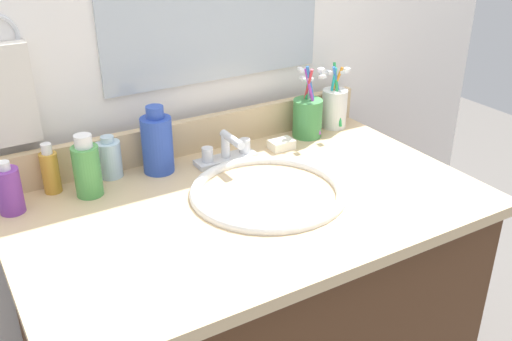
{
  "coord_description": "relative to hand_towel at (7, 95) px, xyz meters",
  "views": [
    {
      "loc": [
        -0.56,
        -0.97,
        1.48
      ],
      "look_at": [
        0.02,
        0.0,
        0.92
      ],
      "focal_mm": 40.87,
      "sensor_mm": 36.0,
      "label": 1
    }
  ],
  "objects": [
    {
      "name": "faucet",
      "position": [
        0.46,
        -0.12,
        -0.19
      ],
      "size": [
        0.16,
        0.1,
        0.08
      ],
      "color": "silver",
      "rests_on": "countertop"
    },
    {
      "name": "bottle_cream_purple",
      "position": [
        -0.05,
        -0.11,
        -0.17
      ],
      "size": [
        0.05,
        0.05,
        0.12
      ],
      "color": "#7A3899",
      "rests_on": "countertop"
    },
    {
      "name": "countertop",
      "position": [
        0.41,
        -0.32,
        -0.23
      ],
      "size": [
        1.02,
        0.63,
        0.03
      ],
      "primitive_type": "cube",
      "color": "#D1B284",
      "rests_on": "vanity_cabinet"
    },
    {
      "name": "cup_white_ceramic",
      "position": [
        0.84,
        -0.07,
        -0.16
      ],
      "size": [
        0.08,
        0.08,
        0.19
      ],
      "color": "white",
      "rests_on": "countertop"
    },
    {
      "name": "bottle_toner_green",
      "position": [
        0.12,
        -0.11,
        -0.16
      ],
      "size": [
        0.06,
        0.06,
        0.14
      ],
      "color": "#4C9E4C",
      "rests_on": "countertop"
    },
    {
      "name": "sink_basin",
      "position": [
        0.46,
        -0.32,
        -0.25
      ],
      "size": [
        0.35,
        0.35,
        0.11
      ],
      "color": "white",
      "rests_on": "countertop"
    },
    {
      "name": "back_wall",
      "position": [
        0.41,
        0.04,
        -0.42
      ],
      "size": [
        2.12,
        0.04,
        1.3
      ],
      "primitive_type": "cube",
      "color": "white",
      "rests_on": "ground_plane"
    },
    {
      "name": "hand_towel",
      "position": [
        0.0,
        0.0,
        0.0
      ],
      "size": [
        0.11,
        0.04,
        0.22
      ],
      "primitive_type": "cube",
      "color": "silver"
    },
    {
      "name": "bottle_gel_clear",
      "position": [
        0.19,
        -0.05,
        -0.17
      ],
      "size": [
        0.06,
        0.06,
        0.1
      ],
      "color": "silver",
      "rests_on": "countertop"
    },
    {
      "name": "soap_bar",
      "position": [
        0.62,
        -0.12,
        -0.21
      ],
      "size": [
        0.06,
        0.04,
        0.02
      ],
      "primitive_type": "cube",
      "color": "white",
      "rests_on": "countertop"
    },
    {
      "name": "bottle_oil_amber",
      "position": [
        0.05,
        -0.06,
        -0.17
      ],
      "size": [
        0.04,
        0.04,
        0.12
      ],
      "color": "gold",
      "rests_on": "countertop"
    },
    {
      "name": "bottle_shampoo_blue",
      "position": [
        0.3,
        -0.08,
        -0.15
      ],
      "size": [
        0.07,
        0.07,
        0.17
      ],
      "color": "#2D4CB2",
      "rests_on": "countertop"
    },
    {
      "name": "backsplash",
      "position": [
        0.41,
        -0.02,
        -0.18
      ],
      "size": [
        1.02,
        0.02,
        0.09
      ],
      "primitive_type": "cube",
      "color": "#D1B284",
      "rests_on": "countertop"
    },
    {
      "name": "cup_green",
      "position": [
        0.73,
        -0.09,
        -0.16
      ],
      "size": [
        0.08,
        0.1,
        0.2
      ],
      "color": "#3F8C47",
      "rests_on": "countertop"
    }
  ]
}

